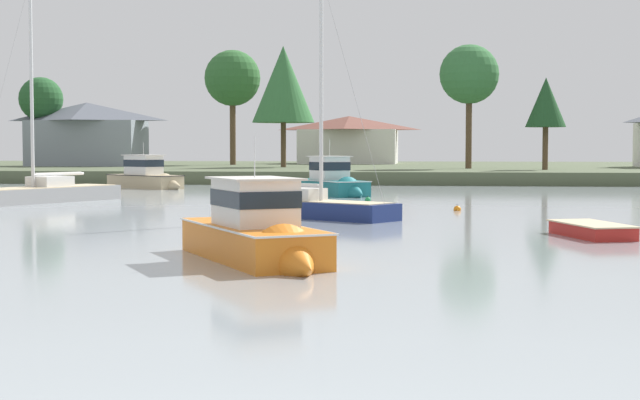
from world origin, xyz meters
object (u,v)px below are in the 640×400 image
at_px(cruiser_teal, 334,187).
at_px(dinghy_red, 592,232).
at_px(sailboat_navy, 309,212).
at_px(cruiser_orange, 260,243).
at_px(mooring_buoy_orange, 457,209).
at_px(cruiser_sand, 149,180).
at_px(mooring_buoy_green, 368,200).
at_px(sailboat_grey, 44,197).

relative_size(cruiser_teal, dinghy_red, 1.88).
bearing_deg(cruiser_teal, sailboat_navy, -87.45).
bearing_deg(cruiser_teal, dinghy_red, -66.56).
relative_size(cruiser_orange, mooring_buoy_orange, 18.20).
xyz_separation_m(cruiser_sand, mooring_buoy_green, (17.65, -14.91, -0.57)).
bearing_deg(mooring_buoy_green, sailboat_grey, -169.58).
bearing_deg(mooring_buoy_orange, dinghy_red, -72.19).
xyz_separation_m(cruiser_orange, mooring_buoy_orange, (5.87, 22.06, -0.48)).
xyz_separation_m(cruiser_orange, dinghy_red, (10.19, 8.64, -0.38)).
relative_size(cruiser_orange, cruiser_sand, 1.00).
distance_m(cruiser_teal, mooring_buoy_orange, 15.90).
height_order(cruiser_teal, mooring_buoy_orange, cruiser_teal).
relative_size(cruiser_teal, cruiser_orange, 1.02).
xyz_separation_m(cruiser_teal, sailboat_grey, (-15.70, -9.28, -0.29)).
bearing_deg(sailboat_grey, cruiser_sand, 87.98).
xyz_separation_m(sailboat_grey, dinghy_red, (27.57, -18.11, -0.10)).
height_order(cruiser_teal, sailboat_grey, sailboat_grey).
relative_size(sailboat_navy, dinghy_red, 2.70).
bearing_deg(dinghy_red, sailboat_grey, 146.70).
bearing_deg(sailboat_navy, cruiser_orange, -87.16).
relative_size(cruiser_orange, mooring_buoy_green, 19.33).
relative_size(sailboat_grey, sailboat_navy, 1.16).
relative_size(cruiser_teal, sailboat_grey, 0.60).
bearing_deg(cruiser_sand, dinghy_red, -53.49).
bearing_deg(sailboat_navy, mooring_buoy_green, 82.59).
bearing_deg(dinghy_red, sailboat_navy, 143.62).
relative_size(cruiser_teal, sailboat_navy, 0.70).
distance_m(sailboat_grey, cruiser_orange, 31.91).
xyz_separation_m(dinghy_red, mooring_buoy_green, (-9.28, 21.47, -0.10)).
height_order(cruiser_orange, dinghy_red, cruiser_orange).
height_order(cruiser_orange, cruiser_sand, cruiser_sand).
relative_size(cruiser_orange, dinghy_red, 1.83).
height_order(sailboat_grey, cruiser_sand, sailboat_grey).
relative_size(cruiser_sand, mooring_buoy_orange, 18.14).
xyz_separation_m(cruiser_sand, mooring_buoy_orange, (22.62, -22.97, -0.56)).
distance_m(cruiser_teal, cruiser_orange, 36.07).
height_order(cruiser_orange, sailboat_navy, sailboat_navy).
bearing_deg(mooring_buoy_orange, cruiser_teal, 118.42).
bearing_deg(cruiser_orange, sailboat_navy, 92.84).
bearing_deg(sailboat_grey, mooring_buoy_green, 10.42).
distance_m(cruiser_sand, mooring_buoy_green, 23.12).
relative_size(sailboat_grey, dinghy_red, 3.14).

